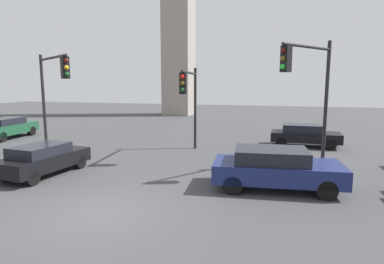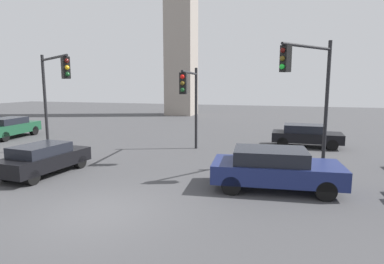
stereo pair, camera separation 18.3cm
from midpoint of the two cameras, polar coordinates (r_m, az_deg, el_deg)
The scene contains 8 objects.
ground_plane at distance 10.16m, azimuth -15.97°, elevation -13.84°, with size 102.24×102.24×0.00m, color #424244.
traffic_light_1 at distance 17.68m, azimuth -23.24°, elevation 8.03°, with size 3.47×2.37×5.41m.
traffic_light_2 at distance 16.85m, azimuth -0.02°, elevation 7.05°, with size 0.72×4.13×4.76m.
traffic_light_3 at distance 14.22m, azimuth 20.57°, elevation 8.70°, with size 2.11×2.87×5.71m.
car_0 at distance 12.05m, azimuth 14.99°, elevation -6.26°, with size 4.76×2.52×1.50m.
car_1 at distance 14.92m, azimuth -24.74°, elevation -4.30°, with size 1.97×4.05×1.32m.
car_3 at distance 26.18m, azimuth -29.67°, elevation 0.77°, with size 2.18×4.50×1.47m.
car_4 at distance 20.78m, azimuth 19.97°, elevation -0.51°, with size 4.09×1.84×1.37m.
Camera 2 is at (5.31, -7.81, 3.81)m, focal length 29.73 mm.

